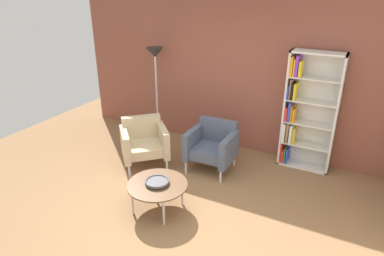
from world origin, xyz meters
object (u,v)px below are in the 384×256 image
(decorative_bowl, at_px, (157,182))
(armchair_corner_red, at_px, (144,142))
(coffee_table_low, at_px, (157,186))
(armchair_near_window, at_px, (213,145))
(floor_lamp_torchiere, at_px, (155,64))
(bookshelf_tall, at_px, (305,111))

(decorative_bowl, relative_size, armchair_corner_red, 0.34)
(coffee_table_low, height_order, armchair_near_window, armchair_near_window)
(armchair_near_window, bearing_deg, armchair_corner_red, -159.44)
(floor_lamp_torchiere, bearing_deg, coffee_table_low, -57.30)
(bookshelf_tall, bearing_deg, decorative_bowl, -123.57)
(armchair_corner_red, bearing_deg, bookshelf_tall, -16.34)
(decorative_bowl, relative_size, floor_lamp_torchiere, 0.18)
(coffee_table_low, bearing_deg, decorative_bowl, 161.57)
(armchair_near_window, height_order, floor_lamp_torchiere, floor_lamp_torchiere)
(armchair_corner_red, bearing_deg, coffee_table_low, -91.03)
(armchair_near_window, bearing_deg, floor_lamp_torchiere, 155.58)
(bookshelf_tall, relative_size, decorative_bowl, 5.94)
(coffee_table_low, distance_m, floor_lamp_torchiere, 2.61)
(coffee_table_low, xyz_separation_m, armchair_corner_red, (-0.87, 0.95, 0.04))
(decorative_bowl, relative_size, armchair_near_window, 0.41)
(decorative_bowl, bearing_deg, armchair_corner_red, 132.66)
(bookshelf_tall, height_order, coffee_table_low, bookshelf_tall)
(coffee_table_low, distance_m, armchair_near_window, 1.36)
(coffee_table_low, relative_size, armchair_near_window, 1.03)
(decorative_bowl, distance_m, floor_lamp_torchiere, 2.59)
(decorative_bowl, bearing_deg, armchair_near_window, 82.30)
(coffee_table_low, height_order, floor_lamp_torchiere, floor_lamp_torchiere)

